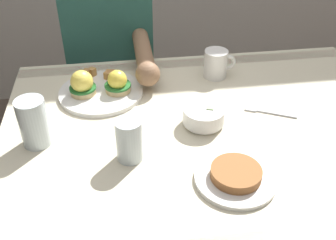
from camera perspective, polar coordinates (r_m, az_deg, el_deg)
The scene contains 9 objects.
dining_table at distance 1.21m, azimuth 5.83°, elevation -5.11°, with size 1.20×0.90×0.74m.
eggs_benedict_plate at distance 1.29m, azimuth -9.80°, elevation 4.59°, with size 0.27×0.27×0.09m.
fruit_bowl at distance 1.14m, azimuth 5.14°, elevation 0.55°, with size 0.12×0.12×0.06m.
coffee_mug at distance 1.38m, azimuth 6.94°, elevation 8.13°, with size 0.11×0.08×0.09m.
fork at distance 1.24m, azimuth 14.01°, elevation 1.16°, with size 0.15×0.09×0.00m.
water_glass_near at distance 1.01m, azimuth -5.55°, elevation -3.25°, with size 0.07×0.07×0.12m.
water_glass_far at distance 1.11m, azimuth -18.62°, elevation -0.46°, with size 0.08×0.08×0.14m.
side_plate at distance 0.98m, azimuth 9.67°, elevation -7.95°, with size 0.20×0.20×0.04m.
diner_person at distance 1.68m, azimuth -8.03°, elevation 7.96°, with size 0.34×0.54×1.14m.
Camera 1 is at (-0.25, -0.88, 1.43)m, focal length 42.51 mm.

